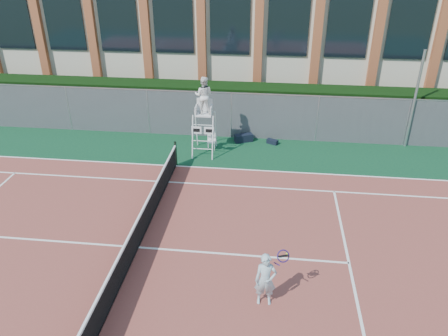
# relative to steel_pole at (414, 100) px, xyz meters

# --- Properties ---
(ground) EXTENTS (120.00, 120.00, 0.00)m
(ground) POSITION_rel_steel_pole_xyz_m (-10.09, -8.70, -2.21)
(ground) COLOR #233814
(apron) EXTENTS (36.00, 20.00, 0.01)m
(apron) POSITION_rel_steel_pole_xyz_m (-10.09, -7.70, -2.21)
(apron) COLOR #0C3823
(apron) RESTS_ON ground
(tennis_court) EXTENTS (23.77, 10.97, 0.02)m
(tennis_court) POSITION_rel_steel_pole_xyz_m (-10.09, -8.70, -2.19)
(tennis_court) COLOR brown
(tennis_court) RESTS_ON apron
(tennis_net) EXTENTS (0.10, 11.30, 1.10)m
(tennis_net) POSITION_rel_steel_pole_xyz_m (-10.09, -8.70, -1.68)
(tennis_net) COLOR black
(tennis_net) RESTS_ON ground
(fence) EXTENTS (40.00, 0.06, 2.20)m
(fence) POSITION_rel_steel_pole_xyz_m (-10.09, 0.10, -1.11)
(fence) COLOR #595E60
(fence) RESTS_ON ground
(hedge) EXTENTS (40.00, 1.40, 2.20)m
(hedge) POSITION_rel_steel_pole_xyz_m (-10.09, 1.30, -1.11)
(hedge) COLOR black
(hedge) RESTS_ON ground
(building) EXTENTS (45.00, 10.60, 8.22)m
(building) POSITION_rel_steel_pole_xyz_m (-10.09, 9.25, 1.93)
(building) COLOR beige
(building) RESTS_ON ground
(steel_pole) EXTENTS (0.12, 0.12, 4.42)m
(steel_pole) POSITION_rel_steel_pole_xyz_m (0.00, 0.00, 0.00)
(steel_pole) COLOR #9EA0A5
(steel_pole) RESTS_ON ground
(umpire_chair) EXTENTS (0.97, 1.50, 3.48)m
(umpire_chair) POSITION_rel_steel_pole_xyz_m (-9.09, -1.65, 0.33)
(umpire_chair) COLOR white
(umpire_chair) RESTS_ON ground
(plastic_chair) EXTENTS (0.39, 0.40, 0.80)m
(plastic_chair) POSITION_rel_steel_pole_xyz_m (-8.84, -1.31, -1.74)
(plastic_chair) COLOR silver
(plastic_chair) RESTS_ON apron
(sports_bag_near) EXTENTS (0.92, 0.64, 0.36)m
(sports_bag_near) POSITION_rel_steel_pole_xyz_m (-7.45, -0.36, -2.02)
(sports_bag_near) COLOR black
(sports_bag_near) RESTS_ON apron
(sports_bag_far) EXTENTS (0.56, 0.45, 0.21)m
(sports_bag_far) POSITION_rel_steel_pole_xyz_m (-6.09, -0.46, -2.10)
(sports_bag_far) COLOR black
(sports_bag_far) RESTS_ON apron
(tennis_player) EXTENTS (0.89, 0.62, 1.56)m
(tennis_player) POSITION_rel_steel_pole_xyz_m (-6.12, -10.55, -1.41)
(tennis_player) COLOR #AAC4CC
(tennis_player) RESTS_ON tennis_court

